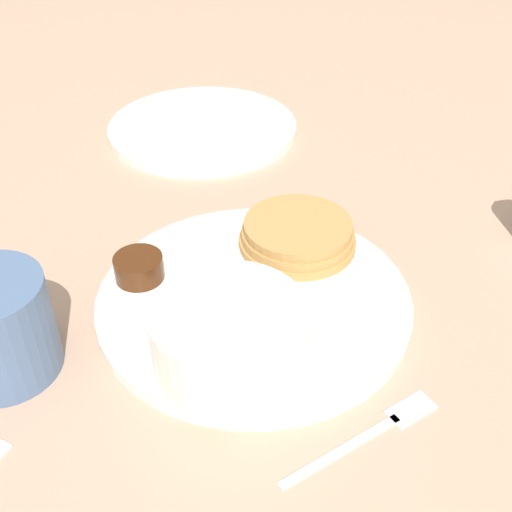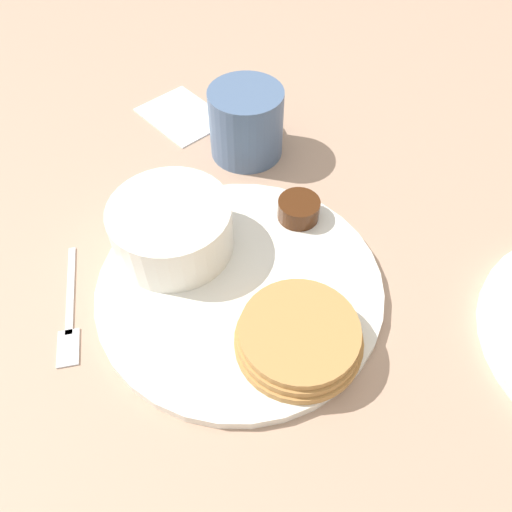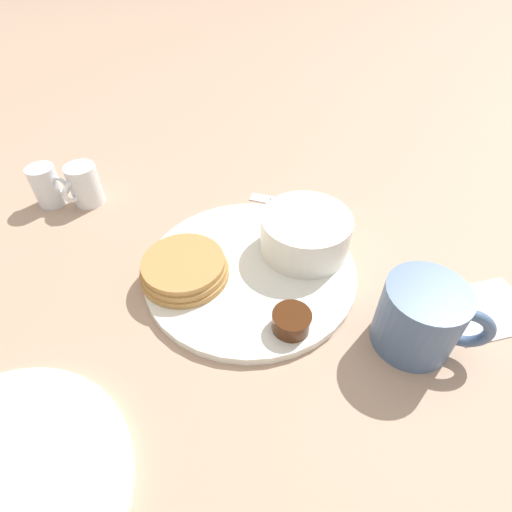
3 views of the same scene
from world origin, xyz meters
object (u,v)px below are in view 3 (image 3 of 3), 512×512
fork (281,202)px  bowl (305,232)px  creamer_pitcher_far (47,185)px  coffee_mug (421,318)px  plate (250,270)px  creamer_pitcher_near (84,185)px

fork → bowl: bearing=-88.3°
creamer_pitcher_far → fork: size_ratio=0.52×
coffee_mug → fork: coffee_mug is taller
plate → bowl: bearing=16.5°
plate → fork: size_ratio=2.17×
bowl → coffee_mug: 0.19m
creamer_pitcher_near → fork: size_ratio=0.52×
bowl → creamer_pitcher_far: bearing=153.1°
creamer_pitcher_near → creamer_pitcher_far: same height
plate → creamer_pitcher_near: creamer_pitcher_near is taller
coffee_mug → fork: bearing=107.6°
fork → plate: bearing=-117.2°
plate → creamer_pitcher_far: creamer_pitcher_far is taller
bowl → creamer_pitcher_far: creamer_pitcher_far is taller
coffee_mug → creamer_pitcher_near: coffee_mug is taller
coffee_mug → fork: (-0.09, 0.29, -0.04)m
bowl → coffee_mug: bearing=-61.7°
plate → fork: 0.17m
bowl → creamer_pitcher_near: bearing=150.0°
plate → creamer_pitcher_far: (-0.30, 0.21, 0.03)m
fork → creamer_pitcher_far: bearing=170.2°
creamer_pitcher_near → fork: (0.31, -0.06, -0.03)m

